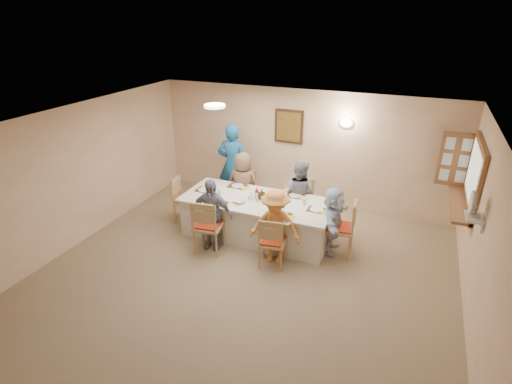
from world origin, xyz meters
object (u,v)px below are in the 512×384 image
at_px(desk_fan, 474,207).
at_px(dining_table, 257,218).
at_px(chair_back_left, 245,193).
at_px(diner_back_right, 299,194).
at_px(chair_back_right, 300,202).
at_px(diner_back_left, 243,185).
at_px(serving_hatch, 475,176).
at_px(chair_front_left, 208,225).
at_px(chair_right_end, 340,227).
at_px(caregiver, 233,165).
at_px(diner_right_end, 333,220).
at_px(condiment_ketchup, 257,193).
at_px(chair_left_end, 186,200).
at_px(diner_front_right, 275,227).
at_px(diner_front_left, 211,214).
at_px(chair_front_right, 272,241).

relative_size(desk_fan, dining_table, 0.11).
relative_size(chair_back_left, diner_back_right, 0.65).
bearing_deg(chair_back_left, chair_back_right, -4.38).
distance_m(dining_table, diner_back_left, 0.96).
bearing_deg(serving_hatch, chair_front_left, -159.79).
bearing_deg(chair_front_left, chair_right_end, -168.32).
height_order(desk_fan, caregiver, caregiver).
bearing_deg(diner_right_end, chair_front_left, 109.34).
relative_size(chair_back_right, chair_right_end, 0.89).
distance_m(desk_fan, dining_table, 3.65).
bearing_deg(diner_back_right, diner_back_left, 11.73).
distance_m(serving_hatch, chair_right_end, 2.30).
height_order(chair_back_right, condiment_ketchup, condiment_ketchup).
xyz_separation_m(dining_table, diner_right_end, (1.42, 0.00, 0.24)).
distance_m(chair_front_left, diner_back_right, 1.91).
bearing_deg(chair_right_end, desk_fan, 66.72).
xyz_separation_m(chair_left_end, diner_front_right, (2.15, -0.68, 0.20)).
relative_size(chair_back_left, diner_front_right, 0.68).
height_order(chair_front_left, condiment_ketchup, chair_front_left).
distance_m(chair_left_end, diner_back_right, 2.27).
bearing_deg(desk_fan, diner_front_left, -179.42).
xyz_separation_m(chair_back_left, diner_back_left, (0.00, -0.12, 0.24)).
height_order(chair_back_right, diner_back_left, diner_back_left).
distance_m(caregiver, condiment_ketchup, 1.51).
distance_m(serving_hatch, diner_back_right, 3.01).
distance_m(serving_hatch, dining_table, 3.75).
xyz_separation_m(desk_fan, diner_right_end, (-1.97, 0.64, -0.93)).
xyz_separation_m(chair_left_end, chair_right_end, (3.10, 0.00, 0.05)).
relative_size(dining_table, condiment_ketchup, 12.48).
bearing_deg(desk_fan, condiment_ketchup, 168.74).
xyz_separation_m(chair_back_left, chair_left_end, (-0.95, -0.80, 0.01)).
relative_size(chair_back_left, chair_left_end, 0.97).
bearing_deg(dining_table, desk_fan, -10.68).
xyz_separation_m(chair_back_left, diner_front_left, (0.00, -1.48, 0.21)).
distance_m(chair_front_right, diner_back_left, 1.92).
xyz_separation_m(diner_front_left, diner_right_end, (2.02, 0.68, -0.05)).
relative_size(desk_fan, chair_right_end, 0.29).
bearing_deg(chair_right_end, chair_back_left, -114.55).
relative_size(diner_back_right, diner_front_right, 1.04).
xyz_separation_m(chair_back_right, condiment_ketchup, (-0.63, -0.76, 0.41)).
distance_m(chair_front_right, diner_right_end, 1.16).
distance_m(desk_fan, chair_back_left, 4.38).
relative_size(desk_fan, diner_back_left, 0.22).
bearing_deg(serving_hatch, chair_back_right, 178.23).
height_order(chair_left_end, condiment_ketchup, condiment_ketchup).
distance_m(serving_hatch, caregiver, 4.61).
distance_m(chair_back_left, diner_back_left, 0.27).
distance_m(chair_front_right, condiment_ketchup, 1.13).
bearing_deg(serving_hatch, chair_left_end, -172.00).
height_order(chair_right_end, diner_back_right, diner_back_right).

